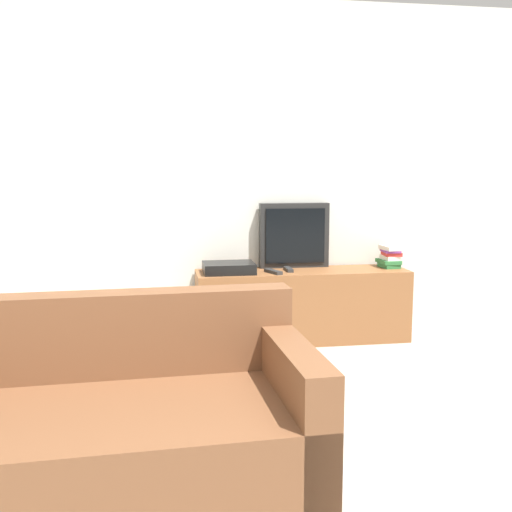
{
  "coord_description": "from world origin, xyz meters",
  "views": [
    {
      "loc": [
        -0.89,
        -1.63,
        1.31
      ],
      "look_at": [
        -0.23,
        2.38,
        0.73
      ],
      "focal_mm": 42.0,
      "sensor_mm": 36.0,
      "label": 1
    }
  ],
  "objects_px": {
    "remote_secondary": "(273,272)",
    "set_top_box": "(229,268)",
    "television": "(294,235)",
    "book_stack": "(390,257)",
    "remote_on_stand": "(288,269)",
    "couch": "(86,437)",
    "tv_stand": "(302,306)"
  },
  "relations": [
    {
      "from": "book_stack",
      "to": "set_top_box",
      "type": "distance_m",
      "value": 1.29
    },
    {
      "from": "tv_stand",
      "to": "set_top_box",
      "type": "bearing_deg",
      "value": -178.8
    },
    {
      "from": "television",
      "to": "couch",
      "type": "xyz_separation_m",
      "value": [
        -1.36,
        -2.26,
        -0.53
      ]
    },
    {
      "from": "book_stack",
      "to": "set_top_box",
      "type": "xyz_separation_m",
      "value": [
        -1.28,
        -0.05,
        -0.05
      ]
    },
    {
      "from": "television",
      "to": "couch",
      "type": "height_order",
      "value": "television"
    },
    {
      "from": "tv_stand",
      "to": "remote_on_stand",
      "type": "bearing_deg",
      "value": 178.91
    },
    {
      "from": "remote_on_stand",
      "to": "set_top_box",
      "type": "distance_m",
      "value": 0.46
    },
    {
      "from": "set_top_box",
      "to": "book_stack",
      "type": "bearing_deg",
      "value": 2.05
    },
    {
      "from": "book_stack",
      "to": "remote_on_stand",
      "type": "distance_m",
      "value": 0.83
    },
    {
      "from": "set_top_box",
      "to": "remote_secondary",
      "type": "bearing_deg",
      "value": -12.82
    },
    {
      "from": "couch",
      "to": "remote_secondary",
      "type": "xyz_separation_m",
      "value": [
        1.14,
        2.01,
        0.29
      ]
    },
    {
      "from": "remote_on_stand",
      "to": "tv_stand",
      "type": "bearing_deg",
      "value": -1.09
    },
    {
      "from": "book_stack",
      "to": "set_top_box",
      "type": "height_order",
      "value": "book_stack"
    },
    {
      "from": "television",
      "to": "book_stack",
      "type": "height_order",
      "value": "television"
    },
    {
      "from": "television",
      "to": "remote_secondary",
      "type": "height_order",
      "value": "television"
    },
    {
      "from": "remote_secondary",
      "to": "remote_on_stand",
      "type": "bearing_deg",
      "value": 32.96
    },
    {
      "from": "couch",
      "to": "remote_on_stand",
      "type": "bearing_deg",
      "value": 56.36
    },
    {
      "from": "remote_secondary",
      "to": "tv_stand",
      "type": "bearing_deg",
      "value": 19.22
    },
    {
      "from": "couch",
      "to": "remote_secondary",
      "type": "distance_m",
      "value": 2.33
    },
    {
      "from": "couch",
      "to": "book_stack",
      "type": "height_order",
      "value": "couch"
    },
    {
      "from": "couch",
      "to": "set_top_box",
      "type": "relative_size",
      "value": 4.81
    },
    {
      "from": "television",
      "to": "set_top_box",
      "type": "xyz_separation_m",
      "value": [
        -0.54,
        -0.18,
        -0.22
      ]
    },
    {
      "from": "tv_stand",
      "to": "remote_secondary",
      "type": "xyz_separation_m",
      "value": [
        -0.25,
        -0.09,
        0.29
      ]
    },
    {
      "from": "television",
      "to": "couch",
      "type": "bearing_deg",
      "value": -121.0
    },
    {
      "from": "couch",
      "to": "television",
      "type": "bearing_deg",
      "value": 56.72
    },
    {
      "from": "remote_secondary",
      "to": "set_top_box",
      "type": "relative_size",
      "value": 0.49
    },
    {
      "from": "remote_secondary",
      "to": "set_top_box",
      "type": "xyz_separation_m",
      "value": [
        -0.32,
        0.07,
        0.03
      ]
    },
    {
      "from": "tv_stand",
      "to": "remote_secondary",
      "type": "relative_size",
      "value": 8.63
    },
    {
      "from": "couch",
      "to": "book_stack",
      "type": "xyz_separation_m",
      "value": [
        2.1,
        2.13,
        0.36
      ]
    },
    {
      "from": "television",
      "to": "remote_on_stand",
      "type": "distance_m",
      "value": 0.3
    },
    {
      "from": "tv_stand",
      "to": "couch",
      "type": "xyz_separation_m",
      "value": [
        -1.39,
        -2.09,
        -0.0
      ]
    },
    {
      "from": "book_stack",
      "to": "couch",
      "type": "bearing_deg",
      "value": -134.64
    }
  ]
}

